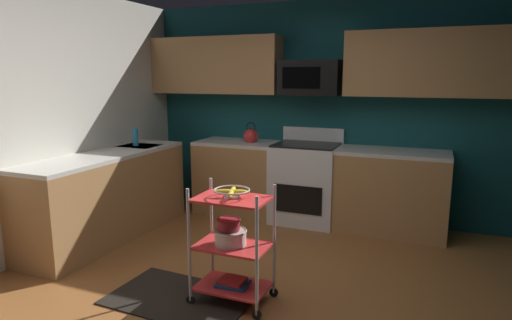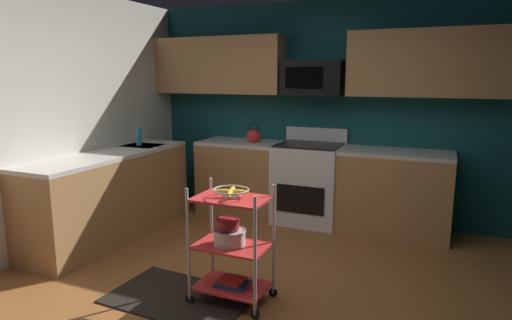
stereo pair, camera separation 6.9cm
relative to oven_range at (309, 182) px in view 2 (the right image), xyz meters
name	(u,v)px [view 2 (the right image)]	position (x,y,z in m)	size (l,w,h in m)	color
floor	(239,306)	(0.09, -2.10, -0.50)	(4.40, 4.80, 0.04)	#995B2D
wall_back	(325,111)	(0.09, 0.33, 0.82)	(4.52, 0.06, 2.60)	#14474C
wall_left	(18,123)	(-2.14, -2.10, 0.82)	(0.06, 4.80, 2.60)	silver
counter_run	(235,188)	(-0.70, -0.55, -0.01)	(3.68, 2.66, 0.92)	#B27F4C
oven_range	(309,182)	(0.00, 0.00, 0.00)	(0.76, 0.65, 1.10)	white
upper_cabinets	(324,64)	(0.11, 0.13, 1.37)	(4.40, 0.33, 0.70)	#B27F4C
microwave	(314,78)	(0.00, 0.10, 1.22)	(0.70, 0.39, 0.40)	black
rolling_cart	(232,245)	(0.02, -2.08, -0.03)	(0.61, 0.38, 0.91)	silver
fruit_bowl	(231,192)	(0.02, -2.08, 0.40)	(0.27, 0.27, 0.07)	silver
mixing_bowl_large	(230,237)	(0.00, -2.08, 0.04)	(0.25, 0.25, 0.11)	silver
mixing_bowl_small	(228,224)	(-0.02, -2.07, 0.14)	(0.18, 0.18, 0.08)	maroon
book_stack	(232,282)	(0.02, -2.08, -0.33)	(0.26, 0.21, 0.05)	#1E4C8C
kettle	(254,136)	(-0.71, 0.00, 0.52)	(0.21, 0.18, 0.26)	red
dish_soap_bottle	(139,137)	(-1.84, -0.78, 0.54)	(0.06, 0.06, 0.20)	#2D8CBF
floor_rug	(180,297)	(-0.38, -2.21, -0.47)	(1.10, 0.70, 0.01)	black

